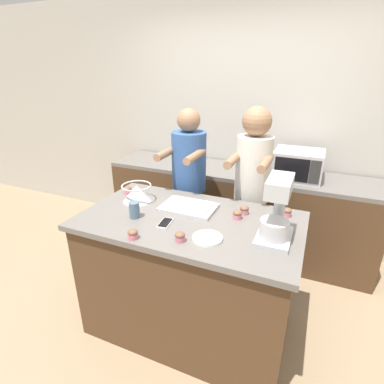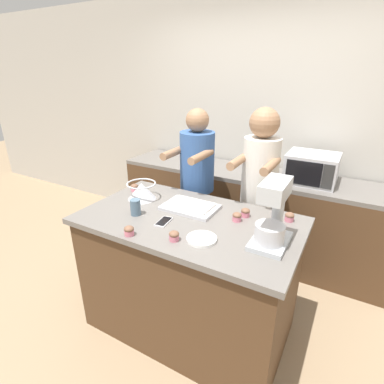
{
  "view_description": "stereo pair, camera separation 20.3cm",
  "coord_description": "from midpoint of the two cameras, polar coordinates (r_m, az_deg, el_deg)",
  "views": [
    {
      "loc": [
        0.74,
        -1.68,
        1.91
      ],
      "look_at": [
        0.0,
        0.04,
        1.14
      ],
      "focal_mm": 28.0,
      "sensor_mm": 36.0,
      "label": 1
    },
    {
      "loc": [
        0.92,
        -1.59,
        1.91
      ],
      "look_at": [
        0.0,
        0.04,
        1.14
      ],
      "focal_mm": 28.0,
      "sensor_mm": 36.0,
      "label": 2
    }
  ],
  "objects": [
    {
      "name": "cupcake_5",
      "position": [
        2.06,
        11.38,
        -4.7
      ],
      "size": [
        0.06,
        0.06,
        0.06
      ],
      "color": "#D17084",
      "rests_on": "island_counter"
    },
    {
      "name": "drinking_glass",
      "position": [
        2.11,
        -8.04,
        -2.95
      ],
      "size": [
        0.07,
        0.07,
        0.11
      ],
      "color": "slate",
      "rests_on": "island_counter"
    },
    {
      "name": "cell_phone",
      "position": [
        2.01,
        -2.53,
        -5.74
      ],
      "size": [
        0.09,
        0.15,
        0.01
      ],
      "color": "silver",
      "rests_on": "island_counter"
    },
    {
      "name": "cupcake_4",
      "position": [
        1.8,
        -0.2,
        -8.42
      ],
      "size": [
        0.06,
        0.06,
        0.06
      ],
      "color": "#D17084",
      "rests_on": "island_counter"
    },
    {
      "name": "person_left",
      "position": [
        2.75,
        3.01,
        -0.18
      ],
      "size": [
        0.32,
        0.49,
        1.61
      ],
      "color": "brown",
      "rests_on": "ground_plane"
    },
    {
      "name": "cupcake_3",
      "position": [
        2.54,
        -8.68,
        0.83
      ],
      "size": [
        0.06,
        0.06,
        0.06
      ],
      "color": "#D17084",
      "rests_on": "island_counter"
    },
    {
      "name": "baking_tray",
      "position": [
        2.19,
        2.3,
        -2.86
      ],
      "size": [
        0.39,
        0.27,
        0.04
      ],
      "color": "#BCBCC1",
      "rests_on": "island_counter"
    },
    {
      "name": "cupcake_0",
      "position": [
        2.13,
        12.86,
        -3.87
      ],
      "size": [
        0.06,
        0.06,
        0.06
      ],
      "color": "#D17084",
      "rests_on": "island_counter"
    },
    {
      "name": "mixing_bowl",
      "position": [
        2.36,
        -7.17,
        0.28
      ],
      "size": [
        0.23,
        0.23,
        0.13
      ],
      "color": "#BCBCC1",
      "rests_on": "island_counter"
    },
    {
      "name": "ground_plane",
      "position": [
        2.65,
        1.89,
        -23.81
      ],
      "size": [
        16.0,
        16.0,
        0.0
      ],
      "primitive_type": "plane",
      "color": "#937A5B"
    },
    {
      "name": "microwave_oven",
      "position": [
        3.03,
        23.65,
        4.17
      ],
      "size": [
        0.45,
        0.39,
        0.27
      ],
      "color": "#B7B7BC",
      "rests_on": "back_counter"
    },
    {
      "name": "small_plate",
      "position": [
        1.82,
        5.09,
        -8.98
      ],
      "size": [
        0.18,
        0.18,
        0.02
      ],
      "color": "white",
      "rests_on": "island_counter"
    },
    {
      "name": "cupcake_2",
      "position": [
        2.15,
        20.69,
        -4.5
      ],
      "size": [
        0.06,
        0.06,
        0.06
      ],
      "color": "#D17084",
      "rests_on": "island_counter"
    },
    {
      "name": "island_counter",
      "position": [
        2.33,
        2.04,
        -15.57
      ],
      "size": [
        1.52,
        0.87,
        0.96
      ],
      "color": "#4C331E",
      "rests_on": "ground_plane"
    },
    {
      "name": "person_right",
      "position": [
        2.56,
        14.57,
        -1.74
      ],
      "size": [
        0.31,
        0.48,
        1.66
      ],
      "color": "#232328",
      "rests_on": "ground_plane"
    },
    {
      "name": "back_wall",
      "position": [
        3.4,
        15.21,
        12.11
      ],
      "size": [
        10.0,
        0.06,
        2.7
      ],
      "color": "#B2ADA3",
      "rests_on": "ground_plane"
    },
    {
      "name": "cupcake_1",
      "position": [
        1.87,
        -8.88,
        -7.36
      ],
      "size": [
        0.06,
        0.06,
        0.06
      ],
      "color": "#D17084",
      "rests_on": "island_counter"
    },
    {
      "name": "back_counter",
      "position": [
        3.35,
        12.11,
        -3.81
      ],
      "size": [
        2.8,
        0.6,
        0.93
      ],
      "color": "#4C331E",
      "rests_on": "ground_plane"
    },
    {
      "name": "stand_mixer",
      "position": [
        1.79,
        18.31,
        -4.64
      ],
      "size": [
        0.2,
        0.3,
        0.4
      ],
      "color": "#B2B7BC",
      "rests_on": "island_counter"
    }
  ]
}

